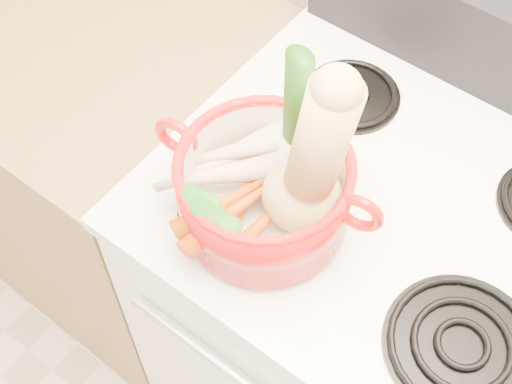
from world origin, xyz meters
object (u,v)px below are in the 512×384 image
Objects in this scene: dutch_oven at (264,190)px; leek at (296,130)px; stove_body at (364,328)px; squash at (324,166)px.

leek is at bearing 55.83° from dutch_oven.
stove_body is at bearing 61.62° from leek.
dutch_oven is 0.14m from squash.
squash is 0.07m from leek.
squash is at bearing -0.60° from leek.
stove_body is 3.03× the size of leek.
stove_body is at bearing 46.55° from squash.
leek reaches higher than dutch_oven.
squash is at bearing -117.57° from stove_body.
dutch_oven is at bearing -92.21° from leek.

